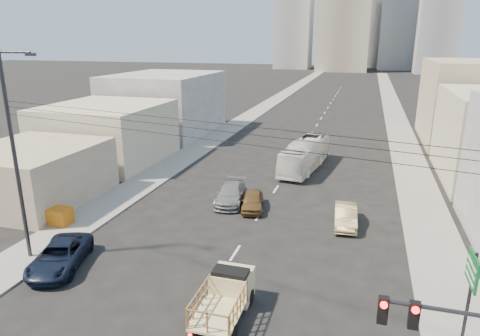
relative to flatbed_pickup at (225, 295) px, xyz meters
The scene contains 21 objects.
sidewalk_left 69.23m from the flatbed_pickup, 100.91° to the left, with size 3.50×180.00×0.12m, color gray.
sidewalk_right 68.77m from the flatbed_pickup, 81.30° to the left, with size 3.50×180.00×0.12m, color gray.
lane_dashes 51.00m from the flatbed_pickup, 91.52° to the left, with size 0.15×104.00×0.01m.
flatbed_pickup is the anchor object (origin of this frame).
navy_pickup 10.47m from the flatbed_pickup, behind, with size 2.39×5.19×1.44m, color black.
city_bus 24.72m from the flatbed_pickup, 89.67° to the left, with size 2.44×10.44×2.91m, color silver.
sedan_brown 13.20m from the flatbed_pickup, 99.28° to the left, with size 1.58×3.94×1.34m, color brown.
sedan_tan 12.94m from the flatbed_pickup, 68.15° to the left, with size 1.48×4.24×1.40m, color #948357.
sedan_grey 14.47m from the flatbed_pickup, 106.59° to the left, with size 2.06×5.06×1.47m, color slate.
green_sign 10.18m from the flatbed_pickup, ahead, with size 0.18×1.60×5.00m.
streetlamp_left 13.96m from the flatbed_pickup, behind, with size 2.36×0.25×12.00m.
overhead_wires 8.01m from the flatbed_pickup, 158.59° to the right, with size 23.01×5.02×0.72m.
crate_stack 15.71m from the flatbed_pickup, 156.04° to the left, with size 1.80×1.20×1.14m.
bldg_right_far 46.09m from the flatbed_pickup, 66.04° to the left, with size 12.00×16.00×10.00m, color tan.
bldg_left_near 21.80m from the flatbed_pickup, 152.74° to the left, with size 9.00×10.00×4.40m, color tan.
bldg_left_mid 30.01m from the flatbed_pickup, 132.81° to the left, with size 11.00×12.00×6.00m, color #BBB597.
bldg_left_far 42.54m from the flatbed_pickup, 119.42° to the left, with size 12.00×16.00×8.00m, color gray.
midrise_ne 184.70m from the flatbed_pickup, 84.80° to the left, with size 16.00×16.00×40.00m, color gray.
midrise_nw 180.76m from the flatbed_pickup, 98.74° to the left, with size 15.00×15.00×34.00m, color gray.
midrise_back 199.13m from the flatbed_pickup, 88.65° to the left, with size 18.00×18.00×44.00m, color gray.
midrise_east 165.97m from the flatbed_pickup, 80.03° to the left, with size 14.00×14.00×28.00m, color gray.
Camera 1 is at (6.89, -14.31, 12.43)m, focal length 32.00 mm.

